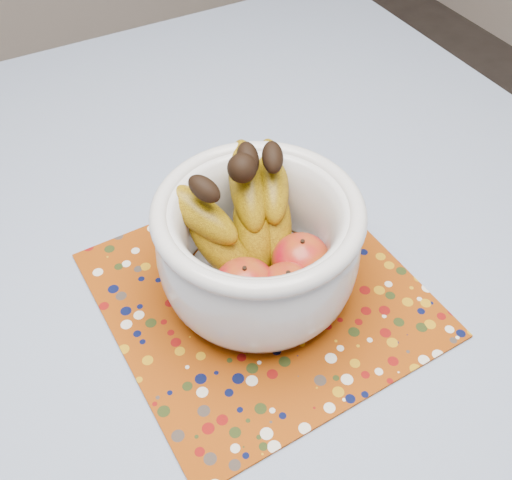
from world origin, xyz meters
The scene contains 4 objects.
table centered at (0.00, 0.00, 0.67)m, with size 1.20×1.20×0.75m.
tablecloth centered at (0.00, 0.00, 0.76)m, with size 1.32×1.32×0.01m, color #6378A5.
placemat centered at (0.06, -0.05, 0.76)m, with size 0.36×0.36×0.00m, color #7F3206.
fruit_bowl centered at (0.07, -0.03, 0.85)m, with size 0.24×0.25×0.18m.
Camera 1 is at (-0.16, -0.45, 1.35)m, focal length 42.00 mm.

